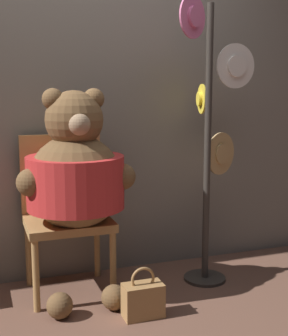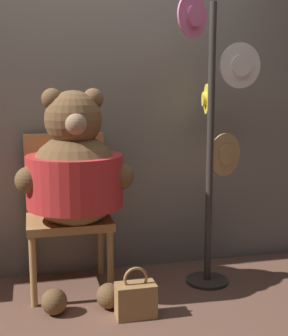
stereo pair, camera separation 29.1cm
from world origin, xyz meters
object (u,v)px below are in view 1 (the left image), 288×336
(chair, at_px, (65,207))
(hat_display_rack, at_px, (211,133))
(teddy_bear, at_px, (76,176))
(handbag_on_ground, at_px, (143,299))

(chair, xyz_separation_m, hat_display_rack, (0.93, -0.18, 0.45))
(chair, relative_size, teddy_bear, 0.77)
(chair, height_order, hat_display_rack, hat_display_rack)
(teddy_bear, bearing_deg, hat_display_rack, -1.48)
(chair, bearing_deg, handbag_on_ground, -59.37)
(teddy_bear, height_order, handbag_on_ground, teddy_bear)
(chair, height_order, handbag_on_ground, chair)
(hat_display_rack, bearing_deg, chair, 168.89)
(handbag_on_ground, bearing_deg, teddy_bear, 126.25)
(teddy_bear, distance_m, hat_display_rack, 0.92)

